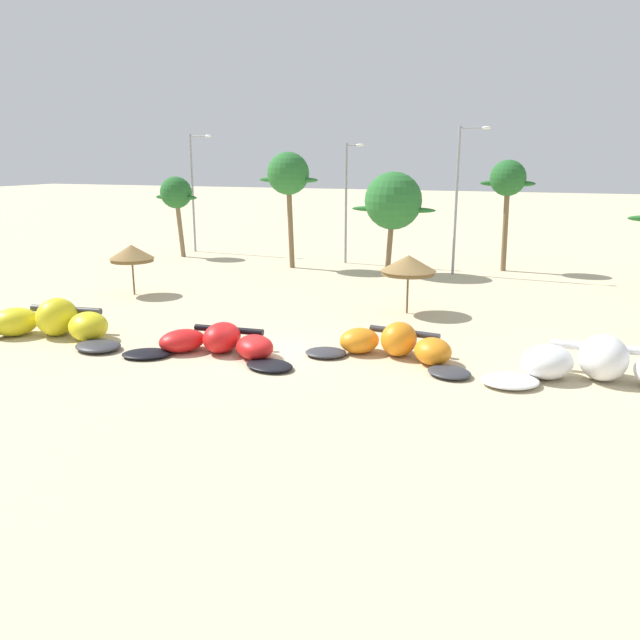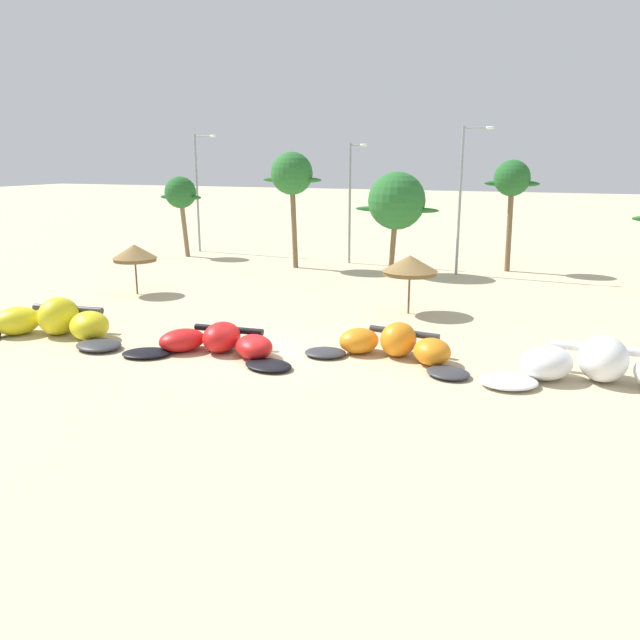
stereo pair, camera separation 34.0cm
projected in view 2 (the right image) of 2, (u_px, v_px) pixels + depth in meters
ground_plane at (265, 351)px, 26.22m from camera, size 260.00×260.00×0.00m
kite_far_left at (53, 323)px, 28.21m from camera, size 8.31×4.36×1.67m
kite_left at (218, 343)px, 25.76m from camera, size 7.50×3.72×1.21m
kite_left_of_center at (395, 346)px, 25.20m from camera, size 7.03×3.67×1.37m
kite_center at (603, 368)px, 22.23m from camera, size 8.56×3.94×1.63m
beach_umbrella_near_van at (135, 253)px, 36.59m from camera, size 2.52×2.52×2.88m
beach_umbrella_middle at (410, 265)px, 31.96m from camera, size 2.79×2.79×2.97m
palm_leftmost at (181, 194)px, 50.11m from camera, size 3.68×2.46×6.24m
palm_left at (292, 175)px, 44.53m from camera, size 4.41×2.94×8.06m
palm_left_of_gap at (397, 201)px, 42.45m from camera, size 5.71×3.80×6.79m
palm_center_left at (512, 181)px, 43.13m from camera, size 3.63×2.42×7.53m
lamppost_west at (199, 187)px, 52.64m from camera, size 2.05×0.24×9.47m
lamppost_west_center at (351, 198)px, 46.80m from camera, size 1.38×0.24×8.66m
lamppost_east_center at (463, 193)px, 41.94m from camera, size 2.02×0.24×9.64m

